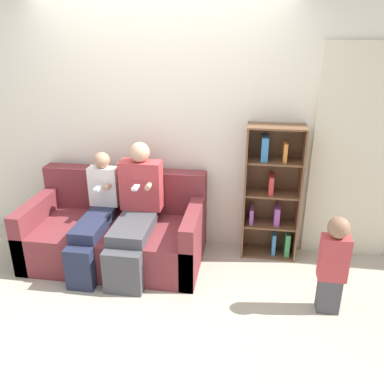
{
  "coord_description": "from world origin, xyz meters",
  "views": [
    {
      "loc": [
        0.93,
        -2.91,
        2.22
      ],
      "look_at": [
        0.37,
        0.62,
        0.75
      ],
      "focal_mm": 38.0,
      "sensor_mm": 36.0,
      "label": 1
    }
  ],
  "objects_px": {
    "couch": "(117,233)",
    "child_seated": "(94,216)",
    "bookshelf": "(272,193)",
    "toddler_standing": "(333,263)",
    "adult_seated": "(135,210)"
  },
  "relations": [
    {
      "from": "couch",
      "to": "child_seated",
      "type": "xyz_separation_m",
      "value": [
        -0.16,
        -0.15,
        0.24
      ]
    },
    {
      "from": "child_seated",
      "to": "bookshelf",
      "type": "xyz_separation_m",
      "value": [
        1.68,
        0.49,
        0.14
      ]
    },
    {
      "from": "child_seated",
      "to": "toddler_standing",
      "type": "xyz_separation_m",
      "value": [
        2.16,
        -0.4,
        -0.07
      ]
    },
    {
      "from": "couch",
      "to": "toddler_standing",
      "type": "bearing_deg",
      "value": -15.23
    },
    {
      "from": "adult_seated",
      "to": "bookshelf",
      "type": "bearing_deg",
      "value": 19.18
    },
    {
      "from": "child_seated",
      "to": "toddler_standing",
      "type": "height_order",
      "value": "child_seated"
    },
    {
      "from": "bookshelf",
      "to": "adult_seated",
      "type": "bearing_deg",
      "value": -160.82
    },
    {
      "from": "toddler_standing",
      "to": "bookshelf",
      "type": "height_order",
      "value": "bookshelf"
    },
    {
      "from": "adult_seated",
      "to": "toddler_standing",
      "type": "xyz_separation_m",
      "value": [
        1.76,
        -0.44,
        -0.15
      ]
    },
    {
      "from": "bookshelf",
      "to": "couch",
      "type": "bearing_deg",
      "value": -167.36
    },
    {
      "from": "couch",
      "to": "toddler_standing",
      "type": "xyz_separation_m",
      "value": [
        2.0,
        -0.54,
        0.17
      ]
    },
    {
      "from": "child_seated",
      "to": "bookshelf",
      "type": "bearing_deg",
      "value": 16.26
    },
    {
      "from": "adult_seated",
      "to": "bookshelf",
      "type": "distance_m",
      "value": 1.36
    },
    {
      "from": "couch",
      "to": "bookshelf",
      "type": "bearing_deg",
      "value": 12.64
    },
    {
      "from": "adult_seated",
      "to": "bookshelf",
      "type": "height_order",
      "value": "bookshelf"
    }
  ]
}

